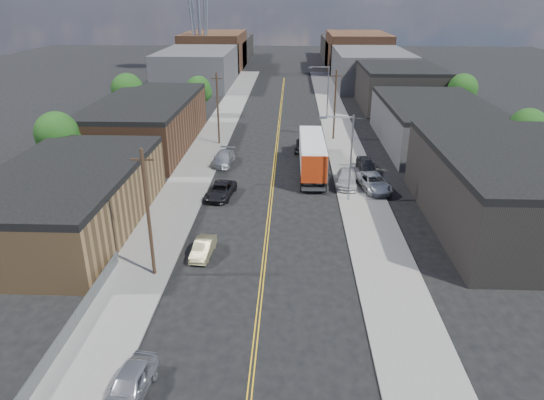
# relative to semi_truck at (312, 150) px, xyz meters

# --- Properties ---
(ground) EXTENTS (260.00, 260.00, 0.00)m
(ground) POSITION_rel_semi_truck_xyz_m (-4.50, 25.29, -2.42)
(ground) COLOR black
(ground) RESTS_ON ground
(centerline) EXTENTS (0.32, 120.00, 0.01)m
(centerline) POSITION_rel_semi_truck_xyz_m (-4.50, 10.29, -2.41)
(centerline) COLOR gold
(centerline) RESTS_ON ground
(sidewalk_left) EXTENTS (5.00, 140.00, 0.15)m
(sidewalk_left) POSITION_rel_semi_truck_xyz_m (-14.00, 10.29, -2.34)
(sidewalk_left) COLOR slate
(sidewalk_left) RESTS_ON ground
(sidewalk_right) EXTENTS (5.00, 140.00, 0.15)m
(sidewalk_right) POSITION_rel_semi_truck_xyz_m (5.00, 10.29, -2.34)
(sidewalk_right) COLOR slate
(sidewalk_right) RESTS_ON ground
(warehouse_tan) EXTENTS (12.00, 22.00, 5.60)m
(warehouse_tan) POSITION_rel_semi_truck_xyz_m (-22.50, -16.71, 0.38)
(warehouse_tan) COLOR brown
(warehouse_tan) RESTS_ON ground
(warehouse_brown) EXTENTS (12.00, 26.00, 6.60)m
(warehouse_brown) POSITION_rel_semi_truck_xyz_m (-22.50, 9.29, 0.88)
(warehouse_brown) COLOR #513120
(warehouse_brown) RESTS_ON ground
(industrial_right_a) EXTENTS (14.00, 22.00, 7.10)m
(industrial_right_a) POSITION_rel_semi_truck_xyz_m (17.49, -14.71, 1.13)
(industrial_right_a) COLOR black
(industrial_right_a) RESTS_ON ground
(industrial_right_b) EXTENTS (14.00, 24.00, 6.10)m
(industrial_right_b) POSITION_rel_semi_truck_xyz_m (17.50, 11.29, 0.63)
(industrial_right_b) COLOR #38383A
(industrial_right_b) RESTS_ON ground
(industrial_right_c) EXTENTS (14.00, 22.00, 7.60)m
(industrial_right_c) POSITION_rel_semi_truck_xyz_m (17.50, 37.29, 1.38)
(industrial_right_c) COLOR black
(industrial_right_c) RESTS_ON ground
(skyline_left_a) EXTENTS (16.00, 30.00, 8.00)m
(skyline_left_a) POSITION_rel_semi_truck_xyz_m (-24.50, 60.29, 1.58)
(skyline_left_a) COLOR #38383A
(skyline_left_a) RESTS_ON ground
(skyline_right_a) EXTENTS (16.00, 30.00, 8.00)m
(skyline_right_a) POSITION_rel_semi_truck_xyz_m (15.50, 60.29, 1.58)
(skyline_right_a) COLOR #38383A
(skyline_right_a) RESTS_ON ground
(skyline_left_b) EXTENTS (16.00, 26.00, 10.00)m
(skyline_left_b) POSITION_rel_semi_truck_xyz_m (-24.50, 85.29, 2.58)
(skyline_left_b) COLOR #513120
(skyline_left_b) RESTS_ON ground
(skyline_right_b) EXTENTS (16.00, 26.00, 10.00)m
(skyline_right_b) POSITION_rel_semi_truck_xyz_m (15.50, 85.29, 2.58)
(skyline_right_b) COLOR #513120
(skyline_right_b) RESTS_ON ground
(skyline_left_c) EXTENTS (16.00, 40.00, 7.00)m
(skyline_left_c) POSITION_rel_semi_truck_xyz_m (-24.50, 105.29, 1.08)
(skyline_left_c) COLOR black
(skyline_left_c) RESTS_ON ground
(skyline_right_c) EXTENTS (16.00, 40.00, 7.00)m
(skyline_right_c) POSITION_rel_semi_truck_xyz_m (15.50, 105.29, 1.08)
(skyline_right_c) COLOR black
(skyline_right_c) RESTS_ON ground
(streetlight_near) EXTENTS (3.39, 0.25, 9.00)m
(streetlight_near) POSITION_rel_semi_truck_xyz_m (3.10, -9.71, 2.91)
(streetlight_near) COLOR gray
(streetlight_near) RESTS_ON ground
(streetlight_far) EXTENTS (3.39, 0.25, 9.00)m
(streetlight_far) POSITION_rel_semi_truck_xyz_m (3.10, 25.29, 2.91)
(streetlight_far) COLOR gray
(streetlight_far) RESTS_ON ground
(utility_pole_left_near) EXTENTS (1.60, 0.26, 10.00)m
(utility_pole_left_near) POSITION_rel_semi_truck_xyz_m (-12.70, -24.71, 2.72)
(utility_pole_left_near) COLOR black
(utility_pole_left_near) RESTS_ON ground
(utility_pole_left_far) EXTENTS (1.60, 0.26, 10.00)m
(utility_pole_left_far) POSITION_rel_semi_truck_xyz_m (-12.70, 10.29, 2.72)
(utility_pole_left_far) COLOR black
(utility_pole_left_far) RESTS_ON ground
(utility_pole_right) EXTENTS (1.60, 0.26, 10.00)m
(utility_pole_right) POSITION_rel_semi_truck_xyz_m (3.70, 13.29, 2.72)
(utility_pole_right) COLOR black
(utility_pole_right) RESTS_ON ground
(chainlink_fence) EXTENTS (0.05, 16.00, 1.22)m
(chainlink_fence) POSITION_rel_semi_truck_xyz_m (-16.00, -31.21, -1.76)
(chainlink_fence) COLOR slate
(chainlink_fence) RESTS_ON ground
(tree_left_near) EXTENTS (4.85, 4.76, 7.91)m
(tree_left_near) POSITION_rel_semi_truck_xyz_m (-28.44, -4.71, 2.76)
(tree_left_near) COLOR black
(tree_left_near) RESTS_ON ground
(tree_left_mid) EXTENTS (5.10, 5.04, 8.37)m
(tree_left_mid) POSITION_rel_semi_truck_xyz_m (-28.44, 20.29, 3.07)
(tree_left_mid) COLOR black
(tree_left_mid) RESTS_ON ground
(tree_left_far) EXTENTS (4.35, 4.20, 6.97)m
(tree_left_far) POSITION_rel_semi_truck_xyz_m (-18.44, 27.29, 2.15)
(tree_left_far) COLOR black
(tree_left_far) RESTS_ON ground
(tree_right_near) EXTENTS (4.60, 4.48, 7.44)m
(tree_right_near) POSITION_rel_semi_truck_xyz_m (25.56, 1.29, 2.46)
(tree_right_near) COLOR black
(tree_right_near) RESTS_ON ground
(tree_right_far) EXTENTS (4.85, 4.76, 7.91)m
(tree_right_far) POSITION_rel_semi_truck_xyz_m (25.56, 25.29, 2.76)
(tree_right_far) COLOR black
(tree_right_far) RESTS_ON ground
(semi_truck) EXTENTS (2.81, 16.18, 4.24)m
(semi_truck) POSITION_rel_semi_truck_xyz_m (0.00, 0.00, 0.00)
(semi_truck) COLOR silver
(semi_truck) RESTS_ON ground
(car_left_a) EXTENTS (2.35, 4.75, 1.56)m
(car_left_a) POSITION_rel_semi_truck_xyz_m (-10.76, -36.71, -1.64)
(car_left_a) COLOR #ACADB1
(car_left_a) RESTS_ON ground
(car_left_b) EXTENTS (1.71, 4.12, 1.32)m
(car_left_b) POSITION_rel_semi_truck_xyz_m (-9.50, -21.59, -1.75)
(car_left_b) COLOR #827B55
(car_left_b) RESTS_ON ground
(car_left_c) EXTENTS (3.13, 5.58, 1.47)m
(car_left_c) POSITION_rel_semi_truck_xyz_m (-9.79, -9.16, -1.68)
(car_left_c) COLOR black
(car_left_c) RESTS_ON ground
(car_left_d) EXTENTS (2.78, 5.76, 1.62)m
(car_left_d) POSITION_rel_semi_truck_xyz_m (-10.90, 1.49, -1.61)
(car_left_d) COLOR #A7AAAC
(car_left_d) RESTS_ON ground
(car_right_lot_a) EXTENTS (3.81, 6.35, 1.65)m
(car_right_lot_a) POSITION_rel_semi_truck_xyz_m (6.50, -6.71, -1.44)
(car_right_lot_a) COLOR #ADB1B2
(car_right_lot_a) RESTS_ON sidewalk_right
(car_right_lot_b) EXTENTS (2.74, 5.59, 1.56)m
(car_right_lot_b) POSITION_rel_semi_truck_xyz_m (3.70, -5.55, -1.48)
(car_right_lot_b) COLOR #B5B5B5
(car_right_lot_b) RESTS_ON sidewalk_right
(car_right_lot_c) EXTENTS (2.11, 4.78, 1.60)m
(car_right_lot_c) POSITION_rel_semi_truck_xyz_m (6.50, -0.63, -1.47)
(car_right_lot_c) COLOR black
(car_right_lot_c) RESTS_ON sidewalk_right
(car_ahead_truck) EXTENTS (2.94, 5.71, 1.54)m
(car_ahead_truck) POSITION_rel_semi_truck_xyz_m (-0.63, 7.29, -1.65)
(car_ahead_truck) COLOR black
(car_ahead_truck) RESTS_ON ground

